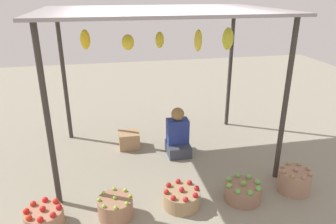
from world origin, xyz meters
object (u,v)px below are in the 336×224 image
at_px(basket_red_tomatoes, 44,218).
at_px(basket_potatoes, 294,180).
at_px(vendor_person, 178,136).
at_px(basket_limes, 115,207).
at_px(basket_green_apples, 243,192).
at_px(basket_red_apples, 182,198).
at_px(wooden_crate_near_vendor, 129,140).

bearing_deg(basket_red_tomatoes, basket_potatoes, 0.96).
xyz_separation_m(vendor_person, basket_limes, (-1.08, -1.38, -0.17)).
height_order(basket_red_tomatoes, basket_green_apples, same).
distance_m(basket_limes, basket_potatoes, 2.35).
relative_size(basket_red_apples, wooden_crate_near_vendor, 1.38).
xyz_separation_m(vendor_person, basket_potatoes, (1.28, -1.33, -0.15)).
relative_size(vendor_person, basket_red_tomatoes, 1.81).
height_order(basket_red_apples, basket_green_apples, basket_green_apples).
bearing_deg(basket_potatoes, basket_red_apples, -179.66).
distance_m(basket_red_tomatoes, basket_green_apples, 2.41).
bearing_deg(wooden_crate_near_vendor, basket_limes, -100.28).
distance_m(vendor_person, wooden_crate_near_vendor, 0.86).
bearing_deg(basket_potatoes, vendor_person, 133.89).
distance_m(basket_green_apples, basket_potatoes, 0.75).
xyz_separation_m(basket_green_apples, basket_potatoes, (0.75, 0.04, 0.04)).
relative_size(vendor_person, basket_potatoes, 1.85).
relative_size(basket_red_apples, basket_green_apples, 1.00).
distance_m(basket_potatoes, wooden_crate_near_vendor, 2.64).
height_order(vendor_person, basket_potatoes, vendor_person).
bearing_deg(basket_red_tomatoes, wooden_crate_near_vendor, 57.33).
xyz_separation_m(basket_red_tomatoes, basket_red_apples, (1.61, 0.04, -0.00)).
bearing_deg(wooden_crate_near_vendor, basket_red_apples, -73.69).
distance_m(basket_red_tomatoes, basket_potatoes, 3.15).
bearing_deg(basket_red_tomatoes, vendor_person, 36.35).
distance_m(vendor_person, basket_red_apples, 1.38).
relative_size(basket_green_apples, wooden_crate_near_vendor, 1.38).
bearing_deg(basket_potatoes, basket_red_tomatoes, -179.04).
bearing_deg(vendor_person, basket_limes, -127.93).
bearing_deg(basket_potatoes, basket_green_apples, -176.70).
xyz_separation_m(basket_limes, basket_red_apples, (0.81, 0.04, -0.02)).
relative_size(basket_red_tomatoes, basket_green_apples, 0.93).
bearing_deg(basket_green_apples, wooden_crate_near_vendor, 126.75).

